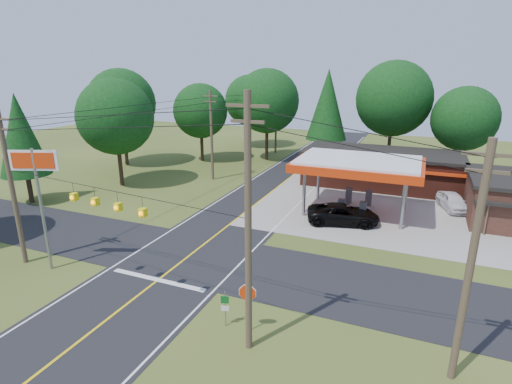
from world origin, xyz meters
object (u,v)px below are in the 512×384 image
at_px(gas_canopy, 358,166).
at_px(octagonal_stop_sign, 247,297).
at_px(sedan_car, 453,201).
at_px(suv_car, 343,214).
at_px(big_stop_sign, 37,180).

distance_m(gas_canopy, octagonal_stop_sign, 19.26).
height_order(gas_canopy, octagonal_stop_sign, gas_canopy).
relative_size(gas_canopy, sedan_car, 2.38).
height_order(suv_car, octagonal_stop_sign, octagonal_stop_sign).
bearing_deg(suv_car, gas_canopy, -24.09).
height_order(big_stop_sign, octagonal_stop_sign, big_stop_sign).
bearing_deg(big_stop_sign, octagonal_stop_sign, -4.05).
height_order(sedan_car, big_stop_sign, big_stop_sign).
xyz_separation_m(suv_car, sedan_car, (8.50, 7.27, -0.05)).
xyz_separation_m(gas_canopy, octagonal_stop_sign, (-2.00, -19.01, -2.32)).
bearing_deg(suv_car, sedan_car, -64.11).
relative_size(suv_car, octagonal_stop_sign, 2.24).
bearing_deg(sedan_car, octagonal_stop_sign, -131.46).
bearing_deg(suv_car, octagonal_stop_sign, 160.02).
relative_size(gas_canopy, big_stop_sign, 1.36).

